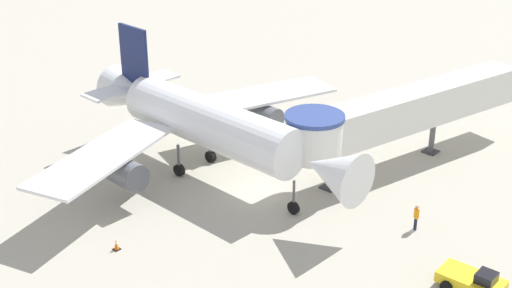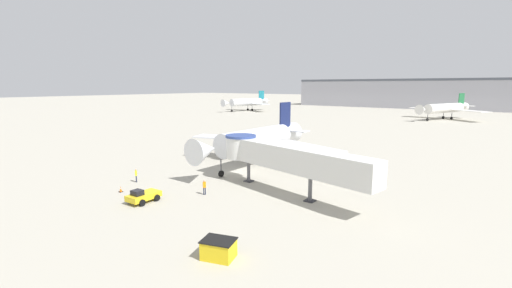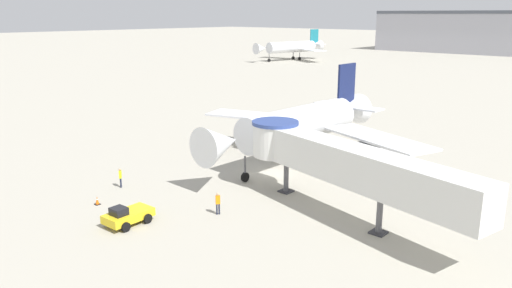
% 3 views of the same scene
% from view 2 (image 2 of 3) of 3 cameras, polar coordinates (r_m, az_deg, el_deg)
% --- Properties ---
extents(ground_plane, '(800.00, 800.00, 0.00)m').
position_cam_2_polar(ground_plane, '(50.60, -2.63, -4.67)').
color(ground_plane, '#A8A393').
extents(main_airplane, '(28.18, 24.46, 9.72)m').
position_cam_2_polar(main_airplane, '(53.61, 0.23, 0.65)').
color(main_airplane, silver).
rests_on(main_airplane, ground_plane).
extents(jet_bridge, '(21.96, 7.74, 6.06)m').
position_cam_2_polar(jet_bridge, '(40.36, 4.23, -2.02)').
color(jet_bridge, silver).
rests_on(jet_bridge, ground_plane).
extents(pushback_tug_yellow, '(2.30, 3.65, 1.54)m').
position_cam_2_polar(pushback_tug_yellow, '(39.64, -18.32, -8.21)').
color(pushback_tug_yellow, yellow).
rests_on(pushback_tug_yellow, ground_plane).
extents(service_container_yellow, '(2.85, 2.44, 1.44)m').
position_cam_2_polar(service_container_yellow, '(26.42, -6.24, -16.98)').
color(service_container_yellow, yellow).
rests_on(service_container_yellow, ground_plane).
extents(traffic_cone_starboard_wing, '(0.41, 0.41, 0.68)m').
position_cam_2_polar(traffic_cone_starboard_wing, '(48.19, 10.08, -5.15)').
color(traffic_cone_starboard_wing, black).
rests_on(traffic_cone_starboard_wing, ground_plane).
extents(traffic_cone_port_wing, '(0.43, 0.43, 0.71)m').
position_cam_2_polar(traffic_cone_port_wing, '(58.98, -10.18, -2.40)').
color(traffic_cone_port_wing, black).
rests_on(traffic_cone_port_wing, ground_plane).
extents(traffic_cone_apron_front, '(0.43, 0.43, 0.71)m').
position_cam_2_polar(traffic_cone_apron_front, '(44.26, -21.62, -7.02)').
color(traffic_cone_apron_front, black).
rests_on(traffic_cone_apron_front, ground_plane).
extents(ground_crew_marshaller, '(0.36, 0.39, 1.79)m').
position_cam_2_polar(ground_crew_marshaller, '(40.46, -8.60, -6.96)').
color(ground_crew_marshaller, '#1E2338').
rests_on(ground_crew_marshaller, ground_plane).
extents(ground_crew_wing_walker, '(0.39, 0.38, 1.80)m').
position_cam_2_polar(ground_crew_wing_walker, '(47.76, -19.36, -4.81)').
color(ground_crew_wing_walker, '#1E2338').
rests_on(ground_crew_wing_walker, ground_plane).
extents(background_jet_teal_tail, '(27.46, 28.29, 9.95)m').
position_cam_2_polar(background_jet_teal_tail, '(171.78, -1.46, 6.99)').
color(background_jet_teal_tail, silver).
rests_on(background_jet_teal_tail, ground_plane).
extents(background_jet_green_tail, '(28.12, 28.96, 9.65)m').
position_cam_2_polar(background_jet_green_tail, '(146.01, 29.02, 5.25)').
color(background_jet_green_tail, white).
rests_on(background_jet_green_tail, ground_plane).
extents(terminal_building, '(158.05, 28.25, 16.27)m').
position_cam_2_polar(terminal_building, '(215.31, 28.41, 7.39)').
color(terminal_building, '#A8A8B2').
rests_on(terminal_building, ground_plane).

